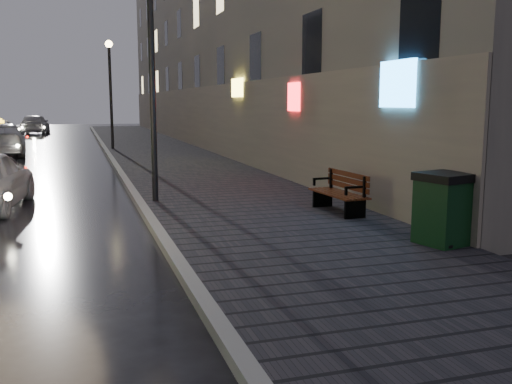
% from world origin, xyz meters
% --- Properties ---
extents(ground, '(120.00, 120.00, 0.00)m').
position_xyz_m(ground, '(0.00, 0.00, 0.00)').
color(ground, black).
rests_on(ground, ground).
extents(sidewalk, '(4.60, 58.00, 0.15)m').
position_xyz_m(sidewalk, '(3.90, 21.00, 0.07)').
color(sidewalk, black).
rests_on(sidewalk, ground).
extents(curb, '(0.20, 58.00, 0.15)m').
position_xyz_m(curb, '(1.50, 21.00, 0.07)').
color(curb, slate).
rests_on(curb, ground).
extents(building_near, '(1.80, 50.00, 13.00)m').
position_xyz_m(building_near, '(7.10, 25.00, 6.50)').
color(building_near, '#605B54').
rests_on(building_near, ground).
extents(lamp_near, '(0.36, 0.36, 5.28)m').
position_xyz_m(lamp_near, '(1.85, 6.00, 3.49)').
color(lamp_near, black).
rests_on(lamp_near, sidewalk).
extents(lamp_far, '(0.36, 0.36, 5.28)m').
position_xyz_m(lamp_far, '(1.85, 22.00, 3.49)').
color(lamp_far, black).
rests_on(lamp_far, sidewalk).
extents(bench, '(0.68, 1.71, 0.86)m').
position_xyz_m(bench, '(5.41, 3.43, 0.58)').
color(bench, black).
rests_on(bench, sidewalk).
extents(trash_bin, '(0.93, 0.93, 1.17)m').
position_xyz_m(trash_bin, '(5.80, 0.44, 0.75)').
color(trash_bin, black).
rests_on(trash_bin, sidewalk).
extents(taxi_mid, '(2.52, 5.31, 1.50)m').
position_xyz_m(taxi_mid, '(-3.18, 21.32, 0.75)').
color(taxi_mid, silver).
rests_on(taxi_mid, ground).
extents(taxi_far, '(2.56, 4.77, 1.27)m').
position_xyz_m(taxi_far, '(-4.57, 32.88, 0.64)').
color(taxi_far, silver).
rests_on(taxi_far, ground).
extents(car_far, '(2.13, 4.65, 1.54)m').
position_xyz_m(car_far, '(-2.87, 39.97, 0.77)').
color(car_far, '#97969E').
rests_on(car_far, ground).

